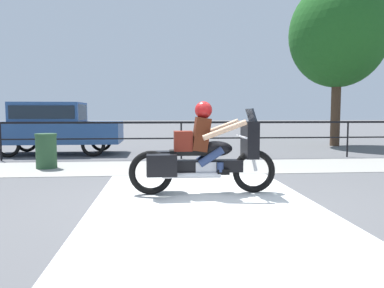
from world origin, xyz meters
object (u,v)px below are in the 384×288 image
at_px(trash_bin, 46,151).
at_px(parked_car, 54,125).
at_px(tree_behind_sign, 338,34).
at_px(motorcycle, 203,154).

bearing_deg(trash_bin, parked_car, 101.51).
bearing_deg(trash_bin, tree_behind_sign, 28.63).
distance_m(motorcycle, trash_bin, 4.68).
distance_m(motorcycle, tree_behind_sign, 11.41).
relative_size(motorcycle, parked_car, 0.60).
bearing_deg(trash_bin, motorcycle, -42.35).
bearing_deg(motorcycle, tree_behind_sign, 55.31).
height_order(motorcycle, trash_bin, motorcycle).
height_order(trash_bin, tree_behind_sign, tree_behind_sign).
distance_m(motorcycle, parked_car, 7.61).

